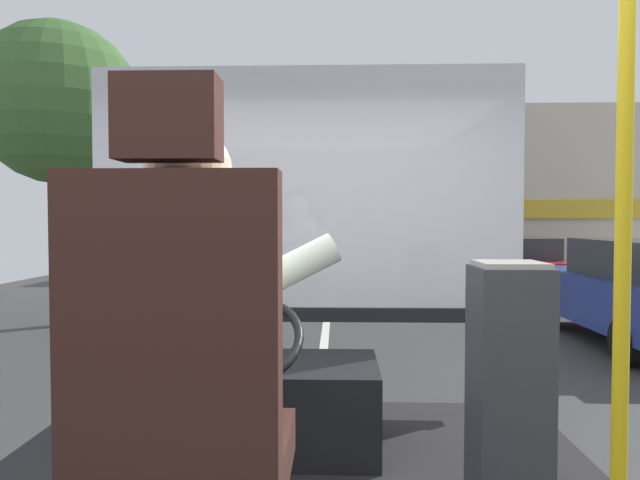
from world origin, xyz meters
TOP-DOWN VIEW (x-y plane):
  - ground at (0.00, 8.80)m, footprint 18.00×44.00m
  - driver_seat at (-0.18, -0.34)m, footprint 0.48×0.48m
  - bus_driver at (-0.18, -0.24)m, footprint 0.76×0.55m
  - steering_console at (-0.18, 0.91)m, footprint 1.10×0.97m
  - handrail_pole at (0.98, -0.05)m, footprint 0.04×0.04m
  - fare_box at (0.83, 0.48)m, footprint 0.27×0.28m
  - windshield_panel at (0.00, 1.62)m, footprint 2.50×0.08m
  - street_tree at (-4.35, 7.46)m, footprint 2.62×2.62m
  - shop_building at (4.78, 19.65)m, footprint 13.74×5.64m
  - parked_car_red at (4.25, 11.77)m, footprint 1.78×4.48m
  - parked_car_white at (4.39, 17.46)m, footprint 1.84×3.80m
  - parked_car_black at (4.51, 22.40)m, footprint 1.78×3.90m

SIDE VIEW (x-z plane):
  - ground at x=0.00m, z-range -0.05..0.00m
  - parked_car_black at x=4.51m, z-range 0.02..1.24m
  - parked_car_red at x=4.25m, z-range 0.02..1.37m
  - parked_car_white at x=4.39m, z-range 0.02..1.38m
  - steering_console at x=-0.18m, z-range 0.51..1.28m
  - fare_box at x=0.83m, z-range 0.68..1.58m
  - driver_seat at x=-0.18m, z-range 0.59..1.96m
  - bus_driver at x=-0.18m, z-range 1.08..1.86m
  - windshield_panel at x=0.00m, z-range 0.99..2.47m
  - handrail_pole at x=0.98m, z-range 0.68..2.78m
  - shop_building at x=4.78m, z-range 0.00..5.53m
  - street_tree at x=-4.35m, z-range 1.14..6.09m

